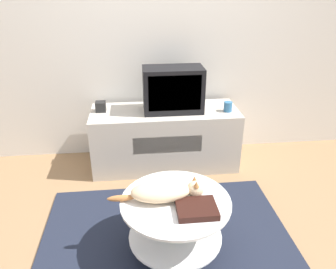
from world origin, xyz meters
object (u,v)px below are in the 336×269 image
speaker (101,107)px  dvd_box (197,209)px  tv (173,90)px  cat (165,191)px

speaker → dvd_box: 1.51m
tv → cat: size_ratio=0.88×
dvd_box → cat: bearing=140.3°
speaker → dvd_box: bearing=-64.1°
cat → speaker: bearing=111.2°
cat → tv: bearing=80.0°
tv → speaker: 0.69m
speaker → cat: size_ratio=0.15×
speaker → cat: 1.30m
speaker → cat: bearing=-68.3°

